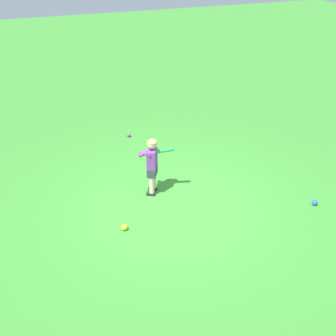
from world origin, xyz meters
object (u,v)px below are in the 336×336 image
(child_batter, at_px, (152,161))
(play_ball_far_left, at_px, (124,227))
(play_ball_behind_batter, at_px, (315,203))
(play_ball_center_lawn, at_px, (129,135))

(child_batter, height_order, play_ball_far_left, child_batter)
(play_ball_behind_batter, relative_size, play_ball_center_lawn, 1.13)
(play_ball_center_lawn, bearing_deg, child_batter, -6.32)
(child_batter, xyz_separation_m, play_ball_behind_batter, (1.43, 2.48, -0.60))
(child_batter, bearing_deg, play_ball_behind_batter, 60.07)
(child_batter, distance_m, play_ball_center_lawn, 2.47)
(play_ball_behind_batter, distance_m, play_ball_center_lawn, 4.40)
(child_batter, relative_size, play_ball_far_left, 10.80)
(play_ball_far_left, height_order, play_ball_center_lawn, play_ball_far_left)
(play_ball_far_left, xyz_separation_m, play_ball_center_lawn, (-3.22, 1.06, -0.01))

